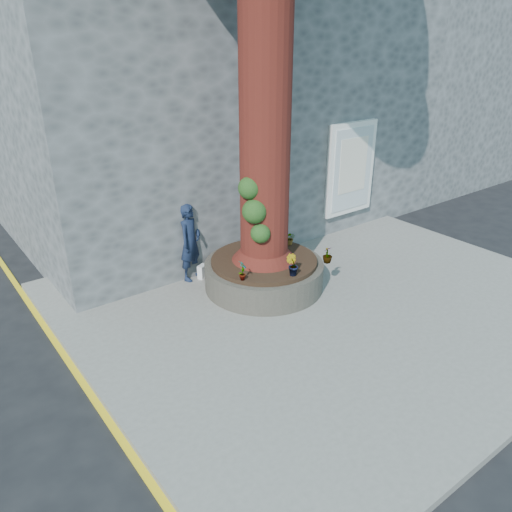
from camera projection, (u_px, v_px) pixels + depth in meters
ground at (301, 354)px, 7.99m from camera, size 120.00×120.00×0.00m
pavement at (325, 298)px, 9.51m from camera, size 9.00×8.00×0.12m
yellow_line at (92, 397)px, 7.04m from camera, size 0.10×30.00×0.01m
stone_shop at (195, 94)px, 13.28m from camera, size 10.30×8.30×6.30m
neighbour_shop at (390, 83)px, 17.73m from camera, size 6.00×8.00×6.00m
planter at (264, 273)px, 9.71m from camera, size 2.30×2.30×0.60m
man at (190, 242)px, 9.84m from camera, size 0.69×0.61×1.58m
woman at (262, 218)px, 10.83m from camera, size 1.07×1.00×1.76m
shopping_bag at (202, 272)px, 10.11m from camera, size 0.23×0.19×0.28m
plant_a at (242, 271)px, 8.69m from camera, size 0.23×0.24×0.37m
plant_b at (292, 265)px, 8.87m from camera, size 0.28×0.29×0.39m
plant_c at (328, 255)px, 9.36m from camera, size 0.20×0.20×0.32m
plant_d at (290, 238)px, 10.16m from camera, size 0.33×0.33×0.28m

